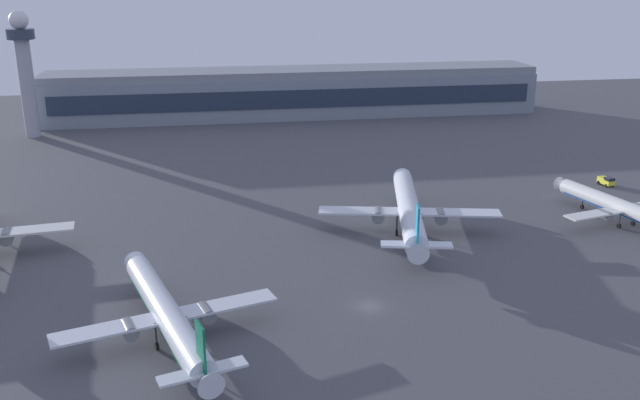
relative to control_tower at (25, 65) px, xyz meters
The scene contains 7 objects.
ground_plane 151.35m from the control_tower, 59.52° to the right, with size 416.00×416.00×0.00m, color #4C4C51.
terminal_building 87.74m from the control_tower, 12.84° to the left, with size 170.00×22.40×16.40m.
control_tower is the anchor object (origin of this frame).
airplane_near_gate 143.09m from the control_tower, 71.10° to the right, with size 30.82×39.23×10.28m.
airplane_far_stand 169.90m from the control_tower, 37.25° to the right, with size 27.68×35.30×9.16m.
airplane_terminal_side 135.70m from the control_tower, 47.45° to the right, with size 35.35×45.11×11.67m.
maintenance_van 166.89m from the control_tower, 27.83° to the right, with size 2.59×4.40×2.25m.
Camera 1 is at (-23.49, -93.43, 49.02)m, focal length 39.01 mm.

